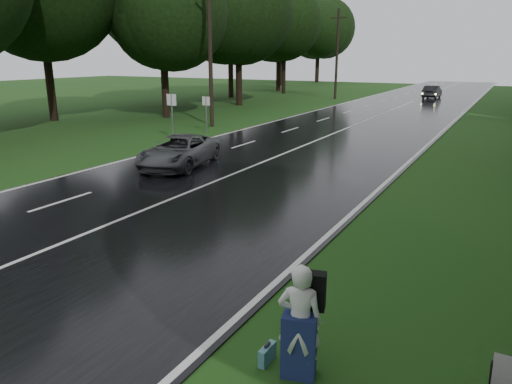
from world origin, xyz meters
TOP-DOWN VIEW (x-y plane):
  - ground at (0.00, 0.00)m, footprint 160.00×160.00m
  - road at (0.00, 20.00)m, footprint 12.00×140.00m
  - lane_center at (0.00, 20.00)m, footprint 0.12×140.00m
  - grey_car at (-2.79, 8.07)m, footprint 3.14×5.14m
  - far_car at (1.03, 49.80)m, footprint 1.59×4.31m
  - hitchhiker at (7.43, -2.28)m, footprint 0.75×0.71m
  - suitcase at (6.87, -2.26)m, footprint 0.13×0.41m
  - utility_pole_mid at (-8.50, 19.11)m, footprint 1.80×0.28m
  - utility_pole_far at (-8.50, 44.04)m, footprint 1.80×0.28m
  - road_sign_a at (-7.20, 13.22)m, footprint 0.63×0.10m
  - road_sign_b at (-7.20, 16.59)m, footprint 0.54×0.10m
  - tree_left_d at (-14.44, 21.54)m, footprint 8.71×8.71m
  - tree_left_e at (-14.36, 32.64)m, footprint 9.67×9.67m
  - tree_left_f at (-17.15, 48.61)m, footprint 10.03×10.03m

SIDE VIEW (x-z plane):
  - ground at x=0.00m, z-range 0.00..0.00m
  - utility_pole_mid at x=-8.50m, z-range -4.63..4.63m
  - utility_pole_far at x=-8.50m, z-range -4.81..4.81m
  - road_sign_a at x=-7.20m, z-range -1.32..1.32m
  - road_sign_b at x=-7.20m, z-range -1.13..1.13m
  - tree_left_d at x=-14.44m, z-range -6.80..6.80m
  - tree_left_e at x=-14.36m, z-range -7.55..7.55m
  - tree_left_f at x=-17.15m, z-range -7.84..7.84m
  - road at x=0.00m, z-range 0.00..0.04m
  - lane_center at x=0.00m, z-range 0.04..0.05m
  - suitcase at x=6.87m, z-range 0.00..0.29m
  - grey_car at x=-2.79m, z-range 0.04..1.37m
  - far_car at x=1.03m, z-range 0.04..1.45m
  - hitchhiker at x=7.43m, z-range -0.07..1.76m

